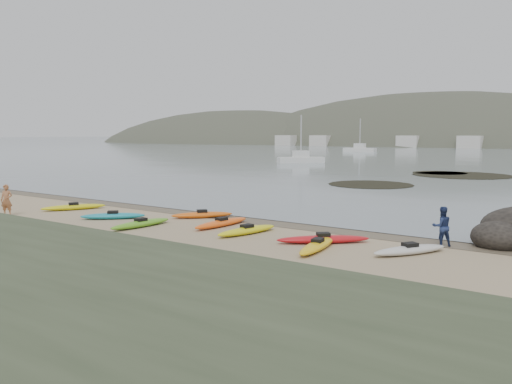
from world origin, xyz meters
The scene contains 6 objects.
ground centered at (0.00, 0.00, 0.00)m, with size 600.00×600.00×0.00m, color tan.
wet_sand centered at (0.00, -0.30, 0.00)m, with size 60.00×60.00×0.00m, color brown.
kayaks centered at (-0.06, -3.65, 0.17)m, with size 23.22×7.18×0.34m.
person_west centered at (-12.40, -7.21, 0.91)m, with size 0.66×0.43×1.82m, color #A96B43.
person_east centered at (10.21, -1.15, 0.84)m, with size 0.82×0.64×1.68m, color navy.
kelp_mats centered at (1.21, 32.62, 0.03)m, with size 13.87×24.83×0.04m.
Camera 1 is at (15.38, -22.49, 4.70)m, focal length 35.00 mm.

